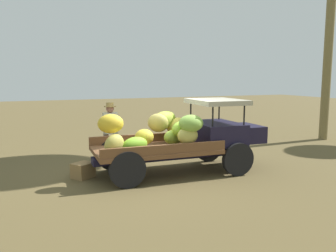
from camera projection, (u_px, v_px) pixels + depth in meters
name	position (u px, v px, depth m)	size (l,w,h in m)	color
ground_plane	(153.00, 173.00, 8.92)	(60.00, 60.00, 0.00)	brown
truck	(186.00, 136.00, 8.96)	(4.53, 1.90, 1.85)	black
farmer	(110.00, 129.00, 9.82)	(0.52, 0.47, 1.73)	#876652
wooden_crate	(83.00, 170.00, 8.51)	(0.47, 0.40, 0.37)	olive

